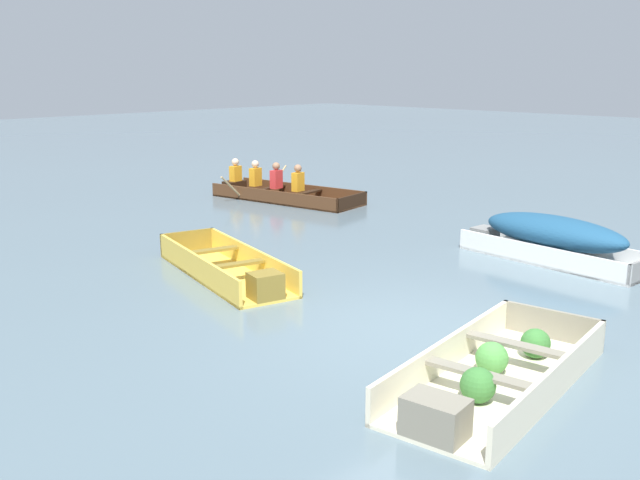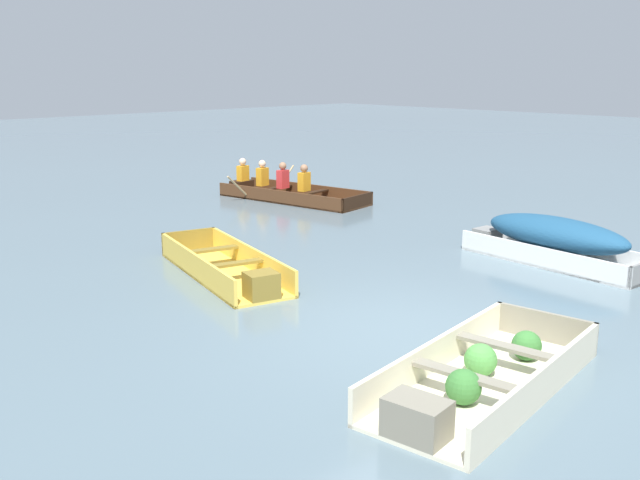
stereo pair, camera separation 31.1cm
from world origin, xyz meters
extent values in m
plane|color=slate|center=(0.00, 0.00, 0.00)|extent=(80.00, 80.00, 0.00)
cube|color=beige|center=(-0.72, -1.48, 0.02)|extent=(3.13, 1.55, 0.04)
cube|color=beige|center=(-0.65, -2.04, 0.19)|extent=(2.99, 0.43, 0.38)
cube|color=beige|center=(-0.79, -0.92, 0.19)|extent=(2.99, 0.43, 0.38)
cube|color=gray|center=(0.75, -1.29, 0.19)|extent=(0.20, 1.18, 0.38)
cube|color=gray|center=(-2.03, -1.65, 0.21)|extent=(0.42, 0.57, 0.35)
cube|color=gray|center=(-1.17, -1.53, 0.29)|extent=(0.30, 1.09, 0.04)
cube|color=gray|center=(-0.27, -1.42, 0.29)|extent=(0.30, 1.09, 0.04)
sphere|color=#387533|center=(-1.24, -1.56, 0.21)|extent=(0.34, 0.34, 0.34)
sphere|color=#4C9342|center=(-0.59, -1.32, 0.21)|extent=(0.34, 0.34, 0.34)
sphere|color=#387533|center=(0.11, -1.43, 0.20)|extent=(0.32, 0.32, 0.32)
cube|color=white|center=(4.06, 0.37, 0.02)|extent=(1.16, 3.12, 0.04)
cube|color=white|center=(3.63, 0.40, 0.17)|extent=(0.31, 3.05, 0.34)
cube|color=white|center=(4.49, 0.33, 0.17)|extent=(0.31, 3.05, 0.34)
cube|color=gray|center=(4.17, 1.71, 0.19)|extent=(0.44, 0.39, 0.31)
cube|color=gray|center=(4.10, 0.82, 0.25)|extent=(0.82, 0.23, 0.04)
cube|color=gray|center=(4.02, -0.09, 0.25)|extent=(0.82, 0.23, 0.04)
ellipsoid|color=navy|center=(4.06, 0.37, 0.50)|extent=(1.07, 2.57, 0.52)
cube|color=#E5BC47|center=(-0.22, 3.54, 0.02)|extent=(1.72, 3.29, 0.04)
cube|color=#E5BC47|center=(0.22, 3.42, 0.20)|extent=(0.85, 3.06, 0.39)
cube|color=#E5BC47|center=(-0.65, 3.65, 0.20)|extent=(0.85, 3.06, 0.39)
cube|color=olive|center=(0.18, 5.04, 0.20)|extent=(0.93, 0.29, 0.39)
cube|color=olive|center=(-0.57, 2.19, 0.22)|extent=(0.50, 0.46, 0.36)
cube|color=olive|center=(-0.34, 3.08, 0.30)|extent=(0.86, 0.37, 0.04)
cube|color=olive|center=(-0.10, 3.99, 0.30)|extent=(0.86, 0.37, 0.04)
cube|color=#4C2D19|center=(4.78, 7.50, 0.02)|extent=(1.76, 3.88, 0.04)
cube|color=#4C2D19|center=(4.22, 7.41, 0.16)|extent=(0.62, 3.71, 0.32)
cube|color=#4C2D19|center=(5.35, 7.58, 0.16)|extent=(0.62, 3.71, 0.32)
cube|color=black|center=(5.07, 5.67, 0.16)|extent=(1.19, 0.23, 0.32)
cube|color=black|center=(4.53, 9.17, 0.18)|extent=(0.59, 0.44, 0.29)
cube|color=black|center=(4.70, 8.05, 0.24)|extent=(1.11, 0.33, 0.04)
cube|color=black|center=(4.87, 6.94, 0.24)|extent=(1.11, 0.33, 0.04)
cube|color=orange|center=(4.83, 7.17, 0.48)|extent=(0.30, 0.22, 0.44)
sphere|color=#9E7051|center=(4.83, 7.17, 0.80)|extent=(0.18, 0.18, 0.18)
cube|color=red|center=(4.73, 7.82, 0.48)|extent=(0.30, 0.22, 0.44)
sphere|color=#9E7051|center=(4.73, 7.82, 0.80)|extent=(0.18, 0.18, 0.18)
cube|color=orange|center=(4.63, 8.47, 0.48)|extent=(0.30, 0.22, 0.44)
sphere|color=beige|center=(4.63, 8.47, 0.80)|extent=(0.18, 0.18, 0.18)
cube|color=orange|center=(4.53, 9.12, 0.48)|extent=(0.30, 0.22, 0.44)
sphere|color=beige|center=(4.53, 9.12, 0.80)|extent=(0.18, 0.18, 0.18)
cylinder|color=tan|center=(3.75, 8.33, 0.37)|extent=(0.64, 0.14, 0.55)
cylinder|color=tan|center=(5.52, 8.61, 0.37)|extent=(0.64, 0.14, 0.55)
camera|label=1|loc=(-6.65, -4.80, 3.09)|focal=40.00mm
camera|label=2|loc=(-6.43, -5.02, 3.09)|focal=40.00mm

